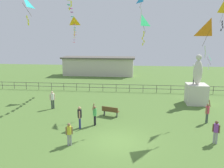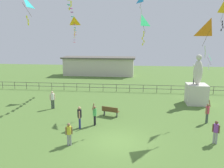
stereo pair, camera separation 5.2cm
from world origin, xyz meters
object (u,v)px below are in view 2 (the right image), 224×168
at_px(person_0, 80,116).
at_px(person_4, 95,114).
at_px(kite_8, 210,30).
at_px(kite_0, 74,22).
at_px(person_2, 216,131).
at_px(person_5, 53,99).
at_px(person_1, 69,133).
at_px(lamppost, 194,75).
at_px(kite_4, 142,22).
at_px(streamer_kite, 69,1).
at_px(park_bench, 110,111).
at_px(person_3, 207,112).
at_px(statue_monument, 197,90).
at_px(kite_7, 22,3).
at_px(kite_3, 207,57).

relative_size(person_0, person_4, 0.93).
bearing_deg(kite_8, kite_0, 141.49).
height_order(person_2, person_5, person_5).
bearing_deg(person_5, person_1, -62.68).
height_order(lamppost, person_5, lamppost).
bearing_deg(kite_4, streamer_kite, 157.58).
bearing_deg(person_5, lamppost, 13.40).
bearing_deg(person_0, person_5, 130.06).
height_order(person_0, person_4, person_4).
height_order(person_5, kite_8, kite_8).
height_order(person_1, person_2, person_2).
height_order(person_4, kite_4, kite_4).
bearing_deg(person_1, park_bench, 71.50).
bearing_deg(streamer_kite, person_0, -68.83).
distance_m(lamppost, person_4, 11.47).
relative_size(person_5, kite_8, 0.65).
height_order(person_4, kite_0, kite_0).
xyz_separation_m(person_1, kite_8, (9.07, 3.50, 6.40)).
distance_m(person_3, kite_8, 6.52).
relative_size(person_0, kite_8, 0.64).
distance_m(statue_monument, person_2, 9.26).
bearing_deg(kite_7, lamppost, 32.83).
xyz_separation_m(person_3, streamer_kite, (-11.66, 2.64, 8.88)).
xyz_separation_m(person_0, kite_4, (4.45, 2.17, 6.91)).
bearing_deg(statue_monument, person_4, -143.14).
bearing_deg(kite_3, kite_8, -105.42).
height_order(person_0, kite_4, kite_4).
bearing_deg(kite_0, park_bench, -55.91).
height_order(lamppost, streamer_kite, streamer_kite).
relative_size(person_2, person_4, 0.85).
distance_m(person_1, kite_3, 16.73).
relative_size(park_bench, kite_0, 0.70).
bearing_deg(lamppost, kite_3, 38.44).
bearing_deg(person_5, person_3, -9.69).
bearing_deg(park_bench, person_0, -123.69).
height_order(statue_monument, kite_0, kite_0).
xyz_separation_m(lamppost, park_bench, (-7.91, -4.74, -2.55)).
height_order(statue_monument, person_5, statue_monument).
relative_size(kite_3, streamer_kite, 0.20).
xyz_separation_m(person_3, person_5, (-13.55, 2.31, 0.04)).
bearing_deg(person_2, streamer_kite, 150.42).
bearing_deg(kite_4, lamppost, 45.50).
relative_size(person_3, person_5, 1.10).
relative_size(kite_7, kite_8, 0.74).
height_order(person_2, kite_7, kite_7).
distance_m(person_0, person_4, 1.24).
relative_size(person_2, person_3, 0.82).
relative_size(kite_3, kite_7, 0.92).
height_order(park_bench, person_4, person_4).
xyz_separation_m(person_2, kite_4, (-4.86, 3.74, 6.99)).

